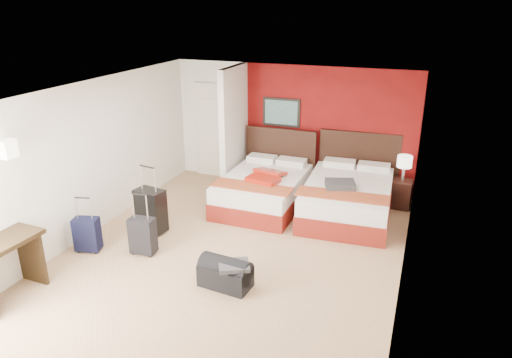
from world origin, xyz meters
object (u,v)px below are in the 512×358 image
at_px(red_suitcase_open, 267,176).
at_px(nightstand, 401,194).
at_px(table_lamp, 404,168).
at_px(suitcase_navy, 87,236).
at_px(bed_right, 347,199).
at_px(desk, 6,270).
at_px(suitcase_charcoal, 143,237).
at_px(bed_left, 263,191).
at_px(duffel_bag, 225,275).
at_px(suitcase_black, 151,212).

height_order(red_suitcase_open, nightstand, red_suitcase_open).
bearing_deg(table_lamp, suitcase_navy, -142.25).
distance_m(bed_right, desk, 5.49).
xyz_separation_m(bed_right, suitcase_charcoal, (-2.70, -2.45, -0.04)).
xyz_separation_m(table_lamp, suitcase_navy, (-4.42, -3.43, -0.51)).
distance_m(table_lamp, suitcase_navy, 5.62).
relative_size(bed_left, suitcase_charcoal, 3.60).
bearing_deg(bed_right, red_suitcase_open, -174.77).
distance_m(bed_left, nightstand, 2.59).
distance_m(nightstand, suitcase_navy, 5.60).
xyz_separation_m(bed_left, bed_right, (1.57, 0.11, 0.02)).
height_order(suitcase_navy, duffel_bag, suitcase_navy).
relative_size(nightstand, suitcase_navy, 1.02).
height_order(bed_right, table_lamp, table_lamp).
bearing_deg(bed_left, suitcase_charcoal, -114.96).
height_order(bed_left, nightstand, bed_left).
bearing_deg(desk, table_lamp, 49.71).
distance_m(bed_left, duffel_bag, 2.76).
xyz_separation_m(table_lamp, suitcase_charcoal, (-3.57, -3.20, -0.49)).
bearing_deg(bed_left, bed_right, 4.63).
bearing_deg(suitcase_black, nightstand, 42.69).
relative_size(bed_right, desk, 2.13).
height_order(suitcase_black, duffel_bag, suitcase_black).
xyz_separation_m(bed_left, duffel_bag, (0.42, -2.72, -0.12)).
bearing_deg(duffel_bag, bed_left, 104.80).
xyz_separation_m(bed_right, suitcase_black, (-2.97, -1.77, 0.04)).
relative_size(bed_left, desk, 2.01).
xyz_separation_m(bed_right, duffel_bag, (-1.15, -2.83, -0.14)).
height_order(bed_left, duffel_bag, bed_left).
height_order(red_suitcase_open, table_lamp, table_lamp).
relative_size(nightstand, suitcase_black, 0.73).
bearing_deg(nightstand, bed_left, -157.20).
distance_m(bed_right, suitcase_navy, 4.44).
bearing_deg(suitcase_navy, red_suitcase_open, 35.19).
bearing_deg(suitcase_navy, duffel_bag, -18.39).
height_order(red_suitcase_open, suitcase_charcoal, red_suitcase_open).
height_order(suitcase_black, desk, desk).
height_order(nightstand, suitcase_black, suitcase_black).
relative_size(table_lamp, duffel_bag, 0.69).
height_order(bed_left, red_suitcase_open, red_suitcase_open).
relative_size(suitcase_black, suitcase_navy, 1.39).
xyz_separation_m(bed_left, red_suitcase_open, (0.10, -0.10, 0.35)).
bearing_deg(nightstand, suitcase_navy, -138.79).
distance_m(bed_left, suitcase_charcoal, 2.60).
distance_m(bed_left, suitcase_black, 2.18).
xyz_separation_m(nightstand, suitcase_navy, (-4.42, -3.43, -0.00)).
xyz_separation_m(suitcase_black, suitcase_navy, (-0.58, -0.91, -0.10)).
bearing_deg(desk, bed_left, 65.01).
height_order(red_suitcase_open, suitcase_black, suitcase_black).
bearing_deg(table_lamp, suitcase_black, -146.80).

